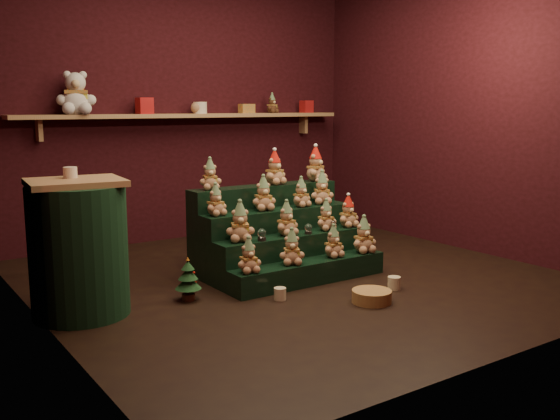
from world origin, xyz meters
TOP-DOWN VIEW (x-y plane):
  - ground at (0.00, 0.00)m, footprint 4.00×4.00m
  - back_wall at (0.00, 2.05)m, footprint 4.00×0.10m
  - front_wall at (0.00, -2.05)m, footprint 4.00×0.10m
  - left_wall at (-2.05, 0.00)m, footprint 0.10×4.00m
  - right_wall at (2.05, 0.00)m, footprint 0.10×4.00m
  - back_shelf at (0.00, 1.87)m, footprint 3.60×0.26m
  - riser_tier_front at (0.00, -0.18)m, footprint 1.40×0.22m
  - riser_tier_midfront at (0.00, 0.04)m, footprint 1.40×0.22m
  - riser_tier_midback at (0.00, 0.26)m, footprint 1.40×0.22m
  - riser_tier_back at (0.00, 0.48)m, footprint 1.40×0.22m
  - teddy_0 at (-0.58, -0.19)m, footprint 0.21×0.19m
  - teddy_1 at (-0.17, -0.18)m, footprint 0.26×0.25m
  - teddy_2 at (0.24, -0.17)m, footprint 0.20×0.18m
  - teddy_3 at (0.56, -0.19)m, footprint 0.24×0.22m
  - teddy_4 at (-0.50, 0.06)m, footprint 0.29×0.27m
  - teddy_5 at (-0.06, 0.05)m, footprint 0.22×0.20m
  - teddy_6 at (0.33, 0.03)m, footprint 0.19×0.18m
  - teddy_7 at (0.58, 0.04)m, footprint 0.20×0.18m
  - teddy_8 at (-0.59, 0.28)m, footprint 0.21×0.19m
  - teddy_9 at (-0.14, 0.28)m, footprint 0.23×0.22m
  - teddy_10 at (0.23, 0.26)m, footprint 0.21×0.19m
  - teddy_11 at (0.48, 0.28)m, footprint 0.26×0.25m
  - teddy_12 at (-0.52, 0.49)m, footprint 0.22×0.21m
  - teddy_13 at (0.11, 0.48)m, footprint 0.25×0.23m
  - teddy_14 at (0.55, 0.48)m, footprint 0.28×0.27m
  - snow_globe_a at (-0.35, -0.02)m, footprint 0.07×0.07m
  - snow_globe_b at (0.11, -0.02)m, footprint 0.06×0.06m
  - snow_globe_c at (0.36, -0.02)m, footprint 0.07×0.07m
  - side_table at (-1.73, 0.09)m, footprint 0.65×0.64m
  - table_ornament at (-1.73, 0.19)m, footprint 0.09×0.09m
  - mini_christmas_tree at (-1.00, -0.03)m, footprint 0.19×0.19m
  - mug_left at (-0.44, -0.40)m, footprint 0.09×0.09m
  - mug_right at (0.43, -0.69)m, footprint 0.10×0.10m
  - wicker_basket at (0.07, -0.83)m, footprint 0.36×0.36m
  - white_bear at (-1.18, 1.84)m, footprint 0.43×0.40m
  - brown_bear at (0.99, 1.84)m, footprint 0.18×0.17m
  - gift_tin_red_a at (-0.51, 1.85)m, footprint 0.14×0.14m
  - gift_tin_cream at (0.10, 1.85)m, footprint 0.14×0.14m
  - gift_tin_red_b at (1.48, 1.85)m, footprint 0.12×0.12m
  - shelf_plush_ball at (0.06, 1.85)m, footprint 0.12×0.12m
  - scarf_gift_box at (0.66, 1.85)m, footprint 0.16×0.10m

SIDE VIEW (x-z plane):
  - ground at x=0.00m, z-range 0.00..0.00m
  - mug_left at x=-0.44m, z-range 0.00..0.09m
  - wicker_basket at x=0.07m, z-range 0.00..0.09m
  - mug_right at x=0.43m, z-range 0.00..0.10m
  - riser_tier_front at x=0.00m, z-range 0.00..0.18m
  - mini_christmas_tree at x=-1.00m, z-range 0.00..0.32m
  - riser_tier_midfront at x=0.00m, z-range 0.00..0.36m
  - riser_tier_midback at x=0.00m, z-range 0.00..0.54m
  - teddy_0 at x=-0.58m, z-range 0.18..0.44m
  - teddy_2 at x=0.24m, z-range 0.18..0.44m
  - teddy_1 at x=-0.17m, z-range 0.18..0.46m
  - teddy_3 at x=0.56m, z-range 0.18..0.48m
  - riser_tier_back at x=0.00m, z-range 0.00..0.72m
  - snow_globe_b at x=0.11m, z-range 0.36..0.45m
  - snow_globe_c at x=0.36m, z-range 0.36..0.45m
  - snow_globe_a at x=-0.35m, z-range 0.36..0.46m
  - side_table at x=-1.73m, z-range -0.01..0.92m
  - teddy_6 at x=0.33m, z-range 0.36..0.62m
  - teddy_7 at x=0.58m, z-range 0.36..0.63m
  - teddy_5 at x=-0.06m, z-range 0.36..0.64m
  - teddy_4 at x=-0.50m, z-range 0.36..0.67m
  - teddy_8 at x=-0.59m, z-range 0.54..0.79m
  - teddy_10 at x=0.23m, z-range 0.54..0.79m
  - teddy_9 at x=-0.14m, z-range 0.54..0.83m
  - teddy_11 at x=0.48m, z-range 0.54..0.83m
  - teddy_12 at x=-0.52m, z-range 0.72..0.98m
  - teddy_13 at x=0.11m, z-range 0.72..1.01m
  - teddy_14 at x=0.55m, z-range 0.72..1.03m
  - table_ornament at x=-1.73m, z-range 0.92..1.00m
  - back_shelf at x=0.00m, z-range 1.17..1.41m
  - scarf_gift_box at x=0.66m, z-range 1.32..1.42m
  - gift_tin_cream at x=0.10m, z-range 1.32..1.44m
  - shelf_plush_ball at x=0.06m, z-range 1.32..1.44m
  - gift_tin_red_b at x=1.48m, z-range 1.32..1.46m
  - back_wall at x=0.00m, z-range 0.00..2.80m
  - front_wall at x=0.00m, z-range 0.00..2.80m
  - left_wall at x=-2.05m, z-range 0.00..2.80m
  - right_wall at x=2.05m, z-range 0.00..2.80m
  - gift_tin_red_a at x=-0.51m, z-range 1.32..1.48m
  - brown_bear at x=0.99m, z-range 1.32..1.53m
  - white_bear at x=-1.18m, z-range 1.32..1.82m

